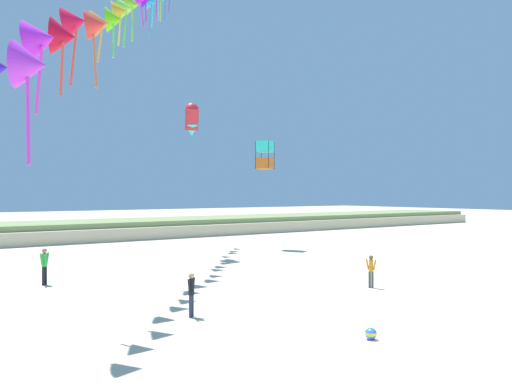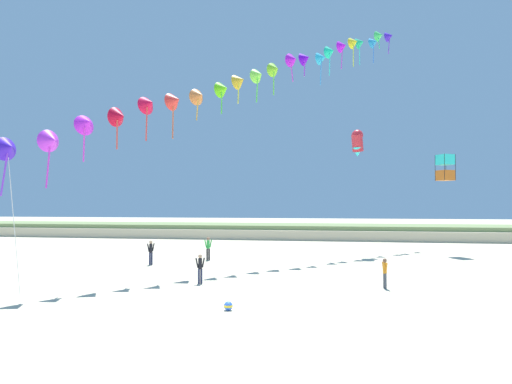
# 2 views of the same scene
# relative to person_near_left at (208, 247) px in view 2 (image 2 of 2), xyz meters

# --- Properties ---
(ground_plane) EXTENTS (240.00, 240.00, 0.00)m
(ground_plane) POSITION_rel_person_near_left_xyz_m (5.19, -16.58, -1.02)
(ground_plane) COLOR beige
(dune_ridge) EXTENTS (120.00, 10.38, 1.68)m
(dune_ridge) POSITION_rel_person_near_left_xyz_m (5.19, 24.68, -0.19)
(dune_ridge) COLOR beige
(dune_ridge) RESTS_ON ground
(person_near_left) EXTENTS (0.56, 0.41, 1.76)m
(person_near_left) POSITION_rel_person_near_left_xyz_m (0.00, 0.00, 0.00)
(person_near_left) COLOR black
(person_near_left) RESTS_ON ground
(person_near_right) EXTENTS (0.49, 0.39, 1.58)m
(person_near_right) POSITION_rel_person_near_left_xyz_m (2.39, -9.97, -0.10)
(person_near_right) COLOR #282D4C
(person_near_right) RESTS_ON ground
(person_mid_center) EXTENTS (0.43, 0.53, 1.72)m
(person_mid_center) POSITION_rel_person_near_left_xyz_m (-3.25, -3.26, -0.02)
(person_mid_center) COLOR #282D4C
(person_mid_center) RESTS_ON ground
(person_far_left) EXTENTS (0.26, 0.52, 1.52)m
(person_far_left) POSITION_rel_person_near_left_xyz_m (12.02, -9.71, -0.14)
(person_far_left) COLOR #474C56
(person_far_left) RESTS_ON ground
(kite_banner_string) EXTENTS (21.80, 34.02, 23.21)m
(kite_banner_string) POSITION_rel_person_near_left_xyz_m (5.11, 1.15, 13.75)
(kite_banner_string) COLOR #3C18C9
(large_kite_low_lead) EXTENTS (1.29, 1.50, 2.31)m
(large_kite_low_lead) POSITION_rel_person_near_left_xyz_m (11.46, 6.11, 8.56)
(large_kite_low_lead) COLOR red
(large_kite_mid_trail) EXTENTS (1.58, 1.58, 2.23)m
(large_kite_mid_trail) POSITION_rel_person_near_left_xyz_m (18.87, 7.50, 6.38)
(large_kite_mid_trail) COLOR orange
(beach_ball) EXTENTS (0.36, 0.36, 0.36)m
(beach_ball) POSITION_rel_person_near_left_xyz_m (5.30, -15.72, -0.84)
(beach_ball) COLOR blue
(beach_ball) RESTS_ON ground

